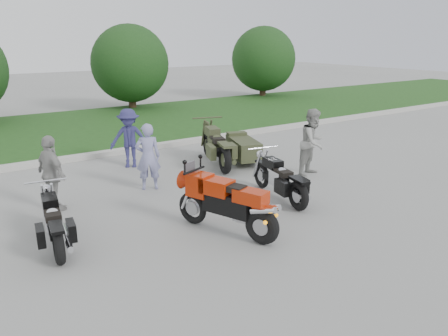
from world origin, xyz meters
TOP-DOWN VIEW (x-y plane):
  - ground at (0.00, 0.00)m, footprint 80.00×80.00m
  - curb at (0.00, 6.00)m, footprint 60.00×0.30m
  - grass_strip at (0.00, 10.15)m, footprint 60.00×8.00m
  - tree_mid_right at (4.00, 13.50)m, footprint 3.60×3.60m
  - tree_far_right at (12.00, 13.50)m, footprint 3.60×3.60m
  - sportbike_red at (0.03, -0.44)m, footprint 0.95×2.05m
  - cruiser_left at (-2.66, 0.75)m, footprint 0.46×2.05m
  - cruiser_right at (1.97, 0.34)m, footprint 0.51×2.13m
  - cruiser_sidecar at (2.67, 3.19)m, footprint 1.69×2.48m
  - person_stripe at (-0.12, 2.57)m, footprint 0.66×0.55m
  - person_grey at (3.83, 1.29)m, footprint 0.98×0.86m
  - person_denim at (0.22, 4.52)m, footprint 1.19×1.01m
  - person_back at (-2.26, 2.44)m, footprint 0.62×0.99m

SIDE VIEW (x-z plane):
  - ground at x=0.00m, z-range 0.00..0.00m
  - grass_strip at x=0.00m, z-range 0.00..0.14m
  - curb at x=0.00m, z-range 0.00..0.15m
  - cruiser_left at x=-2.66m, z-range 0.01..0.80m
  - cruiser_right at x=1.97m, z-range 0.01..0.83m
  - cruiser_sidecar at x=2.67m, z-range -0.03..0.95m
  - sportbike_red at x=0.03m, z-range 0.09..1.11m
  - person_stripe at x=-0.12m, z-range 0.00..1.55m
  - person_back at x=-2.26m, z-range 0.00..1.56m
  - person_denim at x=0.22m, z-range 0.00..1.59m
  - person_grey at x=3.83m, z-range 0.00..1.70m
  - tree_mid_right at x=4.00m, z-range 0.19..4.19m
  - tree_far_right at x=12.00m, z-range 0.19..4.19m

